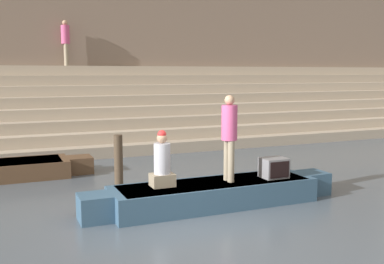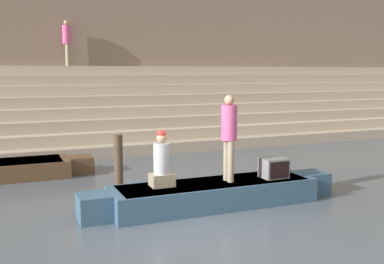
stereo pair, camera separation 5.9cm
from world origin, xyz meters
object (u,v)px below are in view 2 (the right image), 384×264
at_px(rowboat_main, 214,193).
at_px(person_standing, 229,132).
at_px(person_rowing, 162,163).
at_px(person_on_steps, 67,39).
at_px(tv_set, 274,168).
at_px(mooring_post, 119,164).

relative_size(rowboat_main, person_standing, 3.09).
distance_m(person_rowing, person_on_steps, 10.62).
distance_m(tv_set, mooring_post, 3.52).
bearing_deg(person_standing, rowboat_main, 161.32).
bearing_deg(person_rowing, person_standing, -20.04).
distance_m(person_standing, person_rowing, 1.54).
relative_size(person_standing, mooring_post, 1.34).
relative_size(rowboat_main, tv_set, 10.28).
bearing_deg(person_on_steps, rowboat_main, -90.48).
bearing_deg(mooring_post, person_standing, -44.49).
xyz_separation_m(mooring_post, person_on_steps, (0.02, 8.44, 3.37)).
xyz_separation_m(rowboat_main, tv_set, (1.36, -0.13, 0.45)).
bearing_deg(tv_set, person_on_steps, 106.30).
bearing_deg(person_standing, person_rowing, 160.71).
height_order(person_standing, person_rowing, person_standing).
xyz_separation_m(rowboat_main, person_standing, (0.32, -0.03, 1.28)).
distance_m(rowboat_main, person_standing, 1.32).
bearing_deg(tv_set, rowboat_main, 175.36).
bearing_deg(rowboat_main, person_standing, -3.13).
xyz_separation_m(person_standing, tv_set, (1.04, -0.10, -0.83)).
xyz_separation_m(person_rowing, person_on_steps, (-0.45, 10.15, 3.08)).
xyz_separation_m(person_rowing, mooring_post, (-0.47, 1.71, -0.29)).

